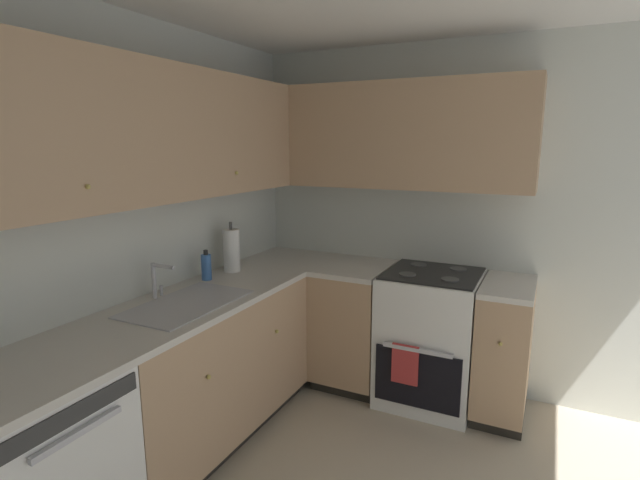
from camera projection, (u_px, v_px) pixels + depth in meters
name	position (u px, v px, depth m)	size (l,w,h in m)	color
wall_back	(90.00, 251.00, 2.43)	(3.63, 0.05, 2.42)	silver
wall_right	(485.00, 223.00, 3.28)	(0.05, 3.42, 2.42)	silver
lower_cabinets_back	(203.00, 371.00, 2.82)	(1.47, 0.62, 0.86)	tan
countertop_back	(199.00, 299.00, 2.73)	(2.68, 0.60, 0.04)	beige
lower_cabinets_right	(409.00, 336.00, 3.33)	(0.62, 1.41, 0.86)	tan
countertop_right	(411.00, 275.00, 3.24)	(0.60, 1.41, 0.03)	beige
oven_range	(430.00, 336.00, 3.28)	(0.68, 0.62, 1.04)	white
upper_cabinets_back	(148.00, 134.00, 2.46)	(2.36, 0.34, 0.70)	tan
upper_cabinets_right	(385.00, 136.00, 3.29)	(0.32, 1.96, 0.70)	tan
sink	(187.00, 311.00, 2.60)	(0.69, 0.40, 0.10)	#B7B7BC
faucet	(157.00, 277.00, 2.66)	(0.07, 0.16, 0.20)	silver
soap_bottle	(206.00, 267.00, 3.04)	(0.06, 0.06, 0.19)	#3F72BF
paper_towel_roll	(232.00, 250.00, 3.23)	(0.11, 0.11, 0.35)	white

